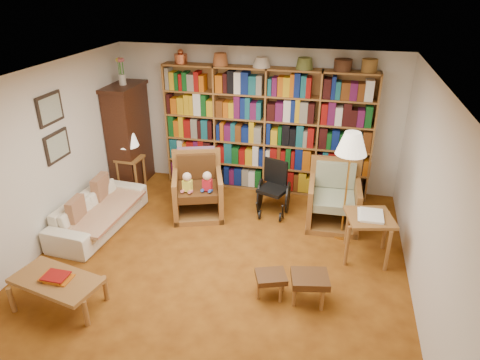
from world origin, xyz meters
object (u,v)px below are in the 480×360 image
(sofa, at_px, (99,212))
(footstool_b, at_px, (310,280))
(side_table_lamp, at_px, (131,166))
(coffee_table, at_px, (57,282))
(side_table_papers, at_px, (369,223))
(footstool_a, at_px, (271,278))
(armchair_leather, at_px, (200,188))
(armchair_sage, at_px, (334,199))
(wheelchair, at_px, (274,189))
(floor_lamp, at_px, (351,148))

(sofa, height_order, footstool_b, sofa)
(sofa, bearing_deg, side_table_lamp, 8.00)
(sofa, bearing_deg, coffee_table, -161.39)
(side_table_papers, distance_m, coffee_table, 4.01)
(side_table_papers, bearing_deg, sofa, -177.99)
(footstool_a, distance_m, coffee_table, 2.52)
(sofa, relative_size, footstool_b, 3.59)
(sofa, bearing_deg, footstool_b, -102.30)
(side_table_lamp, height_order, side_table_papers, side_table_papers)
(coffee_table, bearing_deg, sofa, 104.90)
(armchair_leather, xyz_separation_m, footstool_a, (1.49, -1.81, -0.16))
(armchair_leather, distance_m, coffee_table, 2.73)
(footstool_a, bearing_deg, armchair_sage, 71.54)
(footstool_b, bearing_deg, coffee_table, -165.15)
(side_table_papers, distance_m, footstool_a, 1.61)
(side_table_lamp, distance_m, side_table_papers, 4.27)
(sofa, relative_size, wheelchair, 2.09)
(footstool_b, distance_m, coffee_table, 2.96)
(armchair_sage, xyz_separation_m, footstool_b, (-0.20, -1.98, -0.07))
(side_table_lamp, distance_m, coffee_table, 3.10)
(sofa, distance_m, footstool_b, 3.45)
(armchair_leather, bearing_deg, side_table_lamp, 162.12)
(armchair_leather, bearing_deg, footstool_a, -50.57)
(armchair_sage, height_order, footstool_b, armchair_sage)
(side_table_lamp, xyz_separation_m, armchair_leather, (1.47, -0.47, -0.05))
(side_table_lamp, xyz_separation_m, coffee_table, (0.56, -3.05, -0.12))
(sofa, height_order, side_table_lamp, side_table_lamp)
(armchair_sage, distance_m, wheelchair, 0.97)
(sofa, xyz_separation_m, side_table_lamp, (-0.10, 1.33, 0.20))
(side_table_papers, xyz_separation_m, footstool_b, (-0.68, -1.09, -0.25))
(armchair_leather, bearing_deg, side_table_papers, -15.28)
(sofa, relative_size, floor_lamp, 1.09)
(side_table_papers, height_order, coffee_table, side_table_papers)
(armchair_leather, height_order, footstool_a, armchair_leather)
(armchair_sage, relative_size, footstool_a, 2.22)
(wheelchair, height_order, side_table_papers, wheelchair)
(side_table_papers, relative_size, footstool_a, 1.61)
(floor_lamp, relative_size, side_table_papers, 2.29)
(sofa, xyz_separation_m, armchair_sage, (3.52, 1.03, 0.11))
(side_table_papers, bearing_deg, footstool_b, -122.04)
(floor_lamp, bearing_deg, footstool_a, -117.66)
(armchair_leather, relative_size, coffee_table, 0.94)
(wheelchair, distance_m, coffee_table, 3.55)
(footstool_b, bearing_deg, floor_lamp, 77.23)
(sofa, relative_size, side_table_papers, 2.50)
(floor_lamp, xyz_separation_m, side_table_papers, (0.33, -0.48, -0.87))
(armchair_sage, bearing_deg, footstool_a, -108.46)
(side_table_lamp, bearing_deg, floor_lamp, -10.76)
(side_table_papers, bearing_deg, coffee_table, -152.44)
(armchair_leather, xyz_separation_m, armchair_sage, (2.15, 0.17, -0.03))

